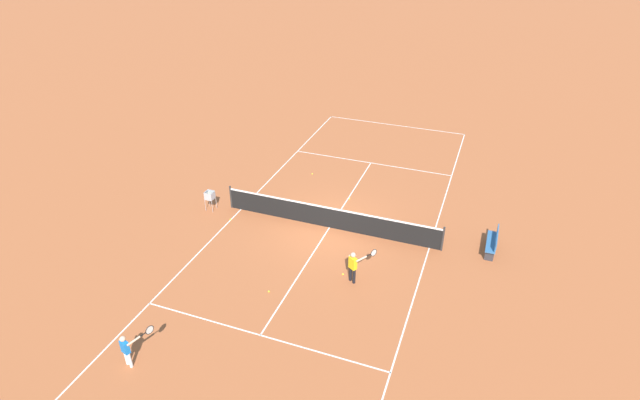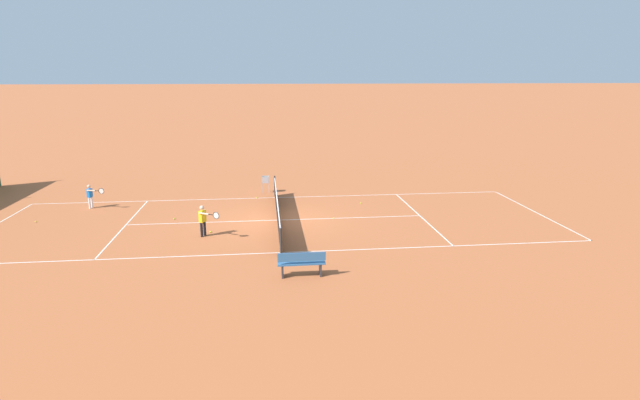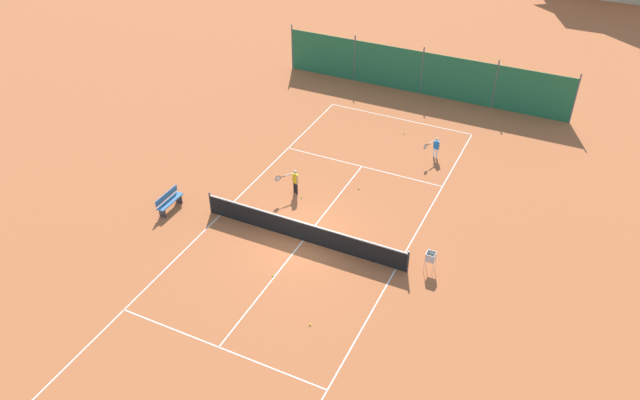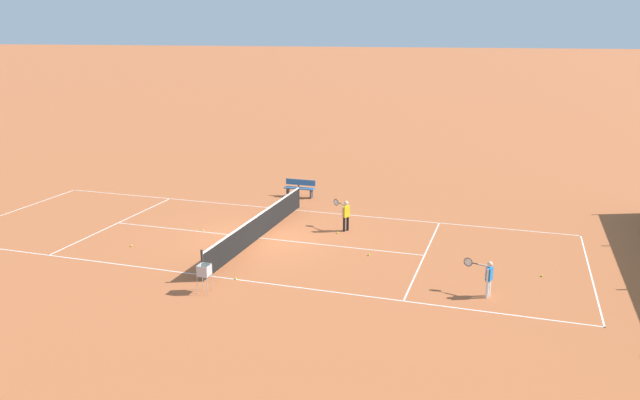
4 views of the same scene
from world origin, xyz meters
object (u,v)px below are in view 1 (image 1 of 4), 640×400
tennis_net (330,217)px  tennis_ball_alley_left (230,219)px  tennis_ball_by_net_right (349,199)px  ball_hopper (210,197)px  player_far_service (127,348)px  tennis_ball_service_box (343,274)px  tennis_ball_alley_right (312,174)px  courtside_bench (493,242)px  player_far_baseline (354,265)px  tennis_ball_far_corner (269,291)px

tennis_net → tennis_ball_alley_left: 4.23m
tennis_ball_by_net_right → ball_hopper: ball_hopper is taller
player_far_service → tennis_ball_service_box: size_ratio=17.19×
tennis_ball_by_net_right → tennis_net: bearing=88.1°
tennis_ball_alley_right → ball_hopper: 5.50m
ball_hopper → player_far_service: bearing=105.7°
courtside_bench → player_far_service: bearing=44.9°
player_far_baseline → ball_hopper: (7.22, -2.45, -0.07)m
tennis_ball_alley_left → ball_hopper: bearing=-21.3°
player_far_baseline → tennis_ball_alley_left: 6.38m
player_far_baseline → courtside_bench: (-4.42, -3.51, -0.28)m
tennis_net → tennis_ball_alley_right: 4.80m
tennis_ball_service_box → tennis_ball_far_corner: same height
tennis_net → player_far_service: bearing=71.1°
player_far_service → tennis_ball_far_corner: (-2.37, -4.21, -0.63)m
tennis_net → courtside_bench: bearing=-174.8°
tennis_ball_alley_right → tennis_ball_alley_left: 5.37m
tennis_ball_alley_left → tennis_ball_by_net_right: (-4.18, -3.40, 0.00)m
tennis_net → tennis_ball_far_corner: 4.57m
tennis_ball_alley_left → ball_hopper: size_ratio=0.07×
tennis_ball_alley_left → tennis_ball_far_corner: bearing=134.3°
tennis_ball_service_box → tennis_ball_alley_left: 5.85m
player_far_service → tennis_ball_service_box: 7.49m
courtside_bench → tennis_ball_by_net_right: bearing=-16.7°
ball_hopper → tennis_ball_alley_right: bearing=-122.4°
tennis_ball_far_corner → ball_hopper: (4.68, -4.03, 0.62)m
tennis_ball_alley_right → ball_hopper: size_ratio=0.07×
player_far_service → ball_hopper: bearing=-74.3°
tennis_ball_far_corner → player_far_baseline: bearing=-148.0°
tennis_ball_by_net_right → courtside_bench: size_ratio=0.04×
tennis_net → player_far_service: player_far_service is taller
tennis_ball_alley_left → courtside_bench: bearing=-171.7°
player_far_baseline → tennis_ball_far_corner: 3.07m
courtside_bench → tennis_net: bearing=5.2°
tennis_net → tennis_ball_alley_left: (4.10, 0.94, -0.47)m
tennis_net → tennis_ball_alley_left: size_ratio=139.09×
tennis_ball_alley_left → tennis_ball_by_net_right: size_ratio=1.00×
tennis_ball_service_box → tennis_ball_alley_right: 7.88m
tennis_net → ball_hopper: bearing=5.1°
tennis_ball_service_box → tennis_net: bearing=-61.7°
ball_hopper → tennis_ball_service_box: bearing=161.5°
tennis_ball_far_corner → tennis_ball_by_net_right: 7.00m
ball_hopper → courtside_bench: bearing=-174.8°
tennis_ball_far_corner → tennis_ball_alley_right: (1.76, -8.65, 0.00)m
tennis_net → player_far_service: (2.98, 8.71, 0.17)m
tennis_net → tennis_ball_by_net_right: size_ratio=139.09×
tennis_ball_far_corner → courtside_bench: (-6.96, -5.09, 0.42)m
player_far_service → tennis_ball_alley_left: size_ratio=17.19×
tennis_ball_alley_right → tennis_ball_far_corner: bearing=101.5°
player_far_baseline → courtside_bench: bearing=-141.6°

